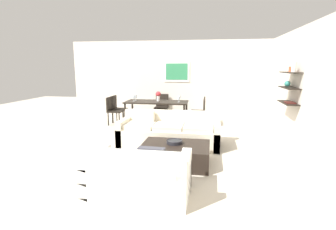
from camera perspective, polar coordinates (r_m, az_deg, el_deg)
The scene contains 19 objects.
ground_plane at distance 5.97m, azimuth -1.53°, elevation -7.41°, with size 18.00×18.00×0.00m, color beige.
back_wall_unit at distance 9.15m, azimuth 4.51°, elevation 7.53°, with size 8.40×0.09×2.70m.
right_wall_shelf_unit at distance 6.49m, azimuth 26.93°, elevation 5.09°, with size 0.34×8.20×2.70m.
sofa_beige at distance 6.18m, azimuth 0.26°, elevation -3.95°, with size 2.33×0.90×0.78m.
loveseat_white at distance 3.88m, azimuth -6.46°, elevation -13.08°, with size 1.46×0.90×0.78m.
coffee_table at distance 5.06m, azimuth 1.60°, elevation -8.53°, with size 1.28×0.95×0.38m.
decorative_bowl at distance 5.05m, azimuth 1.42°, elevation -5.83°, with size 0.31×0.31×0.07m.
dining_table at distance 8.27m, azimuth -2.50°, elevation 2.52°, with size 1.95×0.87×0.75m.
dining_chair_left_far at distance 8.86m, azimuth -11.00°, elevation 1.74°, with size 0.44×0.44×0.88m.
dining_chair_right_far at distance 8.32m, azimuth 7.14°, elevation 1.27°, with size 0.44×0.44×0.88m.
dining_chair_head at distance 9.11m, azimuth -1.40°, elevation 2.17°, with size 0.44×0.44×0.88m.
dining_chair_right_near at distance 7.93m, azimuth 7.02°, elevation 0.81°, with size 0.44×0.44×0.88m.
dining_chair_left_near at distance 8.50m, azimuth -11.91°, elevation 1.33°, with size 0.44×0.44×0.88m.
wine_glass_left_near at distance 8.31m, azimuth -7.48°, elevation 3.87°, with size 0.07×0.07×0.19m.
wine_glass_left_far at distance 8.52m, azimuth -7.06°, elevation 3.95°, with size 0.07×0.07×0.17m.
wine_glass_head at distance 8.61m, azimuth -1.99°, elevation 4.15°, with size 0.06×0.06×0.18m.
wine_glass_right_near at distance 8.02m, azimuth 2.32°, elevation 3.60°, with size 0.07×0.07×0.16m.
wine_glass_right_far at distance 8.23m, azimuth 2.51°, elevation 3.91°, with size 0.06×0.06×0.19m.
centerpiece_vase at distance 8.27m, azimuth -2.14°, elevation 4.32°, with size 0.16×0.16×0.31m.
Camera 1 is at (1.09, -5.57, 1.85)m, focal length 28.02 mm.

